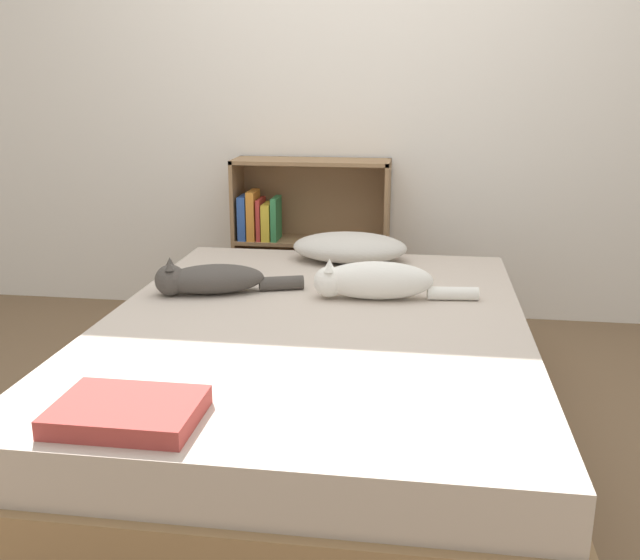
% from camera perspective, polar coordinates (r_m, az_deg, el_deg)
% --- Properties ---
extents(ground_plane, '(8.00, 8.00, 0.00)m').
position_cam_1_polar(ground_plane, '(2.71, -0.49, -12.18)').
color(ground_plane, brown).
extents(wall_back, '(8.00, 0.06, 2.50)m').
position_cam_1_polar(wall_back, '(3.86, 2.95, 15.58)').
color(wall_back, white).
rests_on(wall_back, ground_plane).
extents(bed, '(1.53, 2.08, 0.45)m').
position_cam_1_polar(bed, '(2.61, -0.50, -7.88)').
color(bed, '#99754C').
rests_on(bed, ground_plane).
extents(pillow, '(0.53, 0.34, 0.13)m').
position_cam_1_polar(pillow, '(3.30, 2.39, 2.63)').
color(pillow, beige).
rests_on(pillow, bed).
extents(cat_light, '(0.63, 0.18, 0.15)m').
position_cam_1_polar(cat_light, '(2.74, 4.25, -0.09)').
color(cat_light, white).
rests_on(cat_light, bed).
extents(cat_dark, '(0.57, 0.27, 0.15)m').
position_cam_1_polar(cat_dark, '(2.84, -8.85, 0.05)').
color(cat_dark, '#47423D').
rests_on(cat_dark, bed).
extents(bookshelf, '(0.82, 0.26, 0.86)m').
position_cam_1_polar(bookshelf, '(3.85, -1.23, 3.58)').
color(bookshelf, '#8E6B47').
rests_on(bookshelf, ground_plane).
extents(blanket_fold, '(0.36, 0.26, 0.05)m').
position_cam_1_polar(blanket_fold, '(1.86, -15.15, -10.13)').
color(blanket_fold, '#B2423D').
rests_on(blanket_fold, bed).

